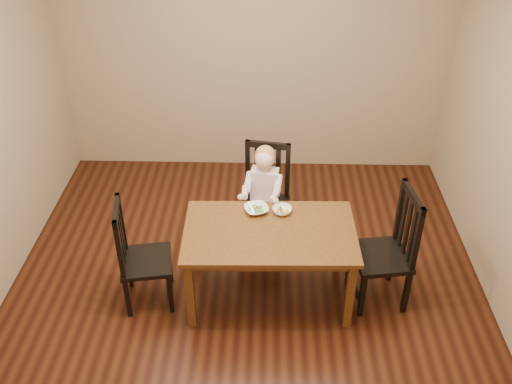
{
  "coord_description": "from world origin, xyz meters",
  "views": [
    {
      "loc": [
        0.18,
        -3.58,
        3.38
      ],
      "look_at": [
        0.07,
        0.25,
        0.78
      ],
      "focal_mm": 40.0,
      "sensor_mm": 36.0,
      "label": 1
    }
  ],
  "objects_px": {
    "toddler": "(264,188)",
    "bowl_peas": "(256,209)",
    "chair_right": "(388,250)",
    "bowl_veg": "(282,210)",
    "dining_table": "(270,239)",
    "chair_child": "(265,198)",
    "chair_left": "(140,257)"
  },
  "relations": [
    {
      "from": "chair_child",
      "to": "chair_left",
      "type": "height_order",
      "value": "chair_child"
    },
    {
      "from": "chair_child",
      "to": "toddler",
      "type": "height_order",
      "value": "chair_child"
    },
    {
      "from": "chair_right",
      "to": "bowl_peas",
      "type": "xyz_separation_m",
      "value": [
        -1.04,
        0.24,
        0.2
      ]
    },
    {
      "from": "chair_child",
      "to": "bowl_peas",
      "type": "relative_size",
      "value": 5.18
    },
    {
      "from": "bowl_peas",
      "to": "chair_right",
      "type": "bearing_deg",
      "value": -13.16
    },
    {
      "from": "toddler",
      "to": "bowl_peas",
      "type": "distance_m",
      "value": 0.45
    },
    {
      "from": "dining_table",
      "to": "bowl_peas",
      "type": "bearing_deg",
      "value": 114.23
    },
    {
      "from": "chair_child",
      "to": "chair_left",
      "type": "distance_m",
      "value": 1.27
    },
    {
      "from": "toddler",
      "to": "bowl_veg",
      "type": "xyz_separation_m",
      "value": [
        0.15,
        -0.44,
        0.09
      ]
    },
    {
      "from": "chair_left",
      "to": "bowl_veg",
      "type": "distance_m",
      "value": 1.18
    },
    {
      "from": "chair_left",
      "to": "toddler",
      "type": "distance_m",
      "value": 1.24
    },
    {
      "from": "toddler",
      "to": "chair_left",
      "type": "bearing_deg",
      "value": 47.56
    },
    {
      "from": "bowl_peas",
      "to": "bowl_veg",
      "type": "xyz_separation_m",
      "value": [
        0.21,
        -0.01,
        0.0
      ]
    },
    {
      "from": "chair_child",
      "to": "toddler",
      "type": "distance_m",
      "value": 0.15
    },
    {
      "from": "chair_left",
      "to": "bowl_peas",
      "type": "relative_size",
      "value": 5.02
    },
    {
      "from": "dining_table",
      "to": "chair_child",
      "type": "bearing_deg",
      "value": 93.62
    },
    {
      "from": "chair_right",
      "to": "dining_table",
      "type": "bearing_deg",
      "value": 81.58
    },
    {
      "from": "chair_left",
      "to": "chair_right",
      "type": "height_order",
      "value": "chair_right"
    },
    {
      "from": "chair_right",
      "to": "bowl_veg",
      "type": "bearing_deg",
      "value": 65.69
    },
    {
      "from": "bowl_peas",
      "to": "bowl_veg",
      "type": "distance_m",
      "value": 0.21
    },
    {
      "from": "chair_right",
      "to": "bowl_peas",
      "type": "relative_size",
      "value": 5.43
    },
    {
      "from": "chair_left",
      "to": "chair_child",
      "type": "bearing_deg",
      "value": 119.88
    },
    {
      "from": "chair_left",
      "to": "bowl_peas",
      "type": "height_order",
      "value": "chair_left"
    },
    {
      "from": "dining_table",
      "to": "toddler",
      "type": "xyz_separation_m",
      "value": [
        -0.05,
        0.68,
        0.02
      ]
    },
    {
      "from": "chair_child",
      "to": "bowl_veg",
      "type": "bearing_deg",
      "value": 115.29
    },
    {
      "from": "chair_child",
      "to": "chair_right",
      "type": "relative_size",
      "value": 0.95
    },
    {
      "from": "chair_left",
      "to": "bowl_peas",
      "type": "bearing_deg",
      "value": 99.98
    },
    {
      "from": "dining_table",
      "to": "chair_right",
      "type": "relative_size",
      "value": 1.32
    },
    {
      "from": "chair_left",
      "to": "toddler",
      "type": "xyz_separation_m",
      "value": [
        0.97,
        0.76,
        0.15
      ]
    },
    {
      "from": "chair_right",
      "to": "bowl_veg",
      "type": "relative_size",
      "value": 6.49
    },
    {
      "from": "toddler",
      "to": "bowl_peas",
      "type": "relative_size",
      "value": 2.87
    },
    {
      "from": "dining_table",
      "to": "bowl_peas",
      "type": "xyz_separation_m",
      "value": [
        -0.11,
        0.25,
        0.1
      ]
    }
  ]
}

